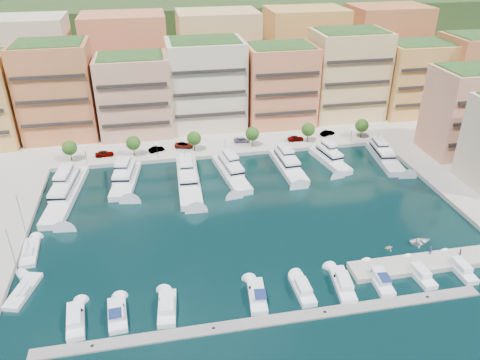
{
  "coord_description": "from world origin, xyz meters",
  "views": [
    {
      "loc": [
        -17.99,
        -82.07,
        54.49
      ],
      "look_at": [
        -0.84,
        5.84,
        6.0
      ],
      "focal_mm": 35.0,
      "sensor_mm": 36.0,
      "label": 1
    }
  ],
  "objects": [
    {
      "name": "tree_4",
      "position": [
        24.0,
        33.5,
        4.74
      ],
      "size": [
        3.8,
        3.8,
        5.65
      ],
      "color": "#473323",
      "rests_on": "north_quay"
    },
    {
      "name": "apartment_1",
      "position": [
        -44.0,
        51.99,
        14.31
      ],
      "size": [
        20.0,
        16.5,
        26.8
      ],
      "color": "#D37346",
      "rests_on": "north_quay"
    },
    {
      "name": "backblock_1",
      "position": [
        -25.0,
        74.0,
        16.0
      ],
      "size": [
        26.0,
        18.0,
        30.0
      ],
      "primitive_type": "cube",
      "color": "#E27B55",
      "rests_on": "north_quay"
    },
    {
      "name": "apartment_4",
      "position": [
        20.0,
        49.99,
        12.81
      ],
      "size": [
        20.0,
        15.5,
        23.8
      ],
      "color": "#E27B55",
      "rests_on": "north_quay"
    },
    {
      "name": "north_quay",
      "position": [
        0.0,
        62.0,
        0.0
      ],
      "size": [
        220.0,
        64.0,
        2.0
      ],
      "primitive_type": "cube",
      "color": "#9E998E",
      "rests_on": "ground"
    },
    {
      "name": "car_1",
      "position": [
        -18.14,
        35.14,
        1.71
      ],
      "size": [
        4.56,
        3.0,
        1.42
      ],
      "primitive_type": "imported",
      "rotation": [
        0.0,
        0.0,
        1.95
      ],
      "color": "gray",
      "rests_on": "north_quay"
    },
    {
      "name": "backblock_4",
      "position": [
        65.0,
        74.0,
        16.0
      ],
      "size": [
        26.0,
        18.0,
        30.0
      ],
      "primitive_type": "cube",
      "color": "#D37346",
      "rests_on": "north_quay"
    },
    {
      "name": "tree_2",
      "position": [
        -8.0,
        33.5,
        4.74
      ],
      "size": [
        3.8,
        3.8,
        5.65
      ],
      "color": "#473323",
      "rests_on": "north_quay"
    },
    {
      "name": "sailboat_1",
      "position": [
        -43.37,
        -4.64,
        0.31
      ],
      "size": [
        3.43,
        9.1,
        13.2
      ],
      "color": "white",
      "rests_on": "ground"
    },
    {
      "name": "person_1",
      "position": [
        34.97,
        -21.88,
        1.81
      ],
      "size": [
        0.82,
        0.65,
        1.63
      ],
      "primitive_type": "imported",
      "rotation": [
        0.0,
        0.0,
        3.18
      ],
      "color": "#513831",
      "rests_on": "finger_pier"
    },
    {
      "name": "cruiser_8",
      "position": [
        25.52,
        -24.59,
        0.55
      ],
      "size": [
        2.91,
        8.06,
        2.55
      ],
      "color": "white",
      "rests_on": "ground"
    },
    {
      "name": "lamppost_2",
      "position": [
        0.0,
        31.2,
        3.83
      ],
      "size": [
        0.3,
        0.3,
        4.2
      ],
      "color": "black",
      "rests_on": "north_quay"
    },
    {
      "name": "tender_1",
      "position": [
        23.92,
        -16.27,
        0.46
      ],
      "size": [
        1.93,
        1.73,
        0.92
      ],
      "primitive_type": "imported",
      "rotation": [
        0.0,
        0.0,
        1.72
      ],
      "color": "beige",
      "rests_on": "ground"
    },
    {
      "name": "backblock_0",
      "position": [
        -55.0,
        74.0,
        16.0
      ],
      "size": [
        26.0,
        18.0,
        30.0
      ],
      "primitive_type": "cube",
      "color": "beige",
      "rests_on": "north_quay"
    },
    {
      "name": "lamppost_1",
      "position": [
        -18.0,
        31.2,
        3.83
      ],
      "size": [
        0.3,
        0.3,
        4.2
      ],
      "color": "black",
      "rests_on": "north_quay"
    },
    {
      "name": "tree_1",
      "position": [
        -24.0,
        33.5,
        4.74
      ],
      "size": [
        3.8,
        3.8,
        5.65
      ],
      "color": "#473323",
      "rests_on": "north_quay"
    },
    {
      "name": "car_4",
      "position": [
        20.95,
        34.93,
        1.78
      ],
      "size": [
        4.58,
        1.86,
        1.56
      ],
      "primitive_type": "imported",
      "rotation": [
        0.0,
        0.0,
        1.57
      ],
      "color": "gray",
      "rests_on": "north_quay"
    },
    {
      "name": "ground",
      "position": [
        0.0,
        0.0,
        0.0
      ],
      "size": [
        400.0,
        400.0,
        0.0
      ],
      "primitive_type": "plane",
      "color": "black",
      "rests_on": "ground"
    },
    {
      "name": "sailboat_0",
      "position": [
        -42.39,
        -15.78,
        0.31
      ],
      "size": [
        5.17,
        9.37,
        13.2
      ],
      "color": "white",
      "rests_on": "ground"
    },
    {
      "name": "cruiser_6",
      "position": [
        11.2,
        -24.6,
        0.55
      ],
      "size": [
        3.78,
        9.31,
        2.55
      ],
      "color": "white",
      "rests_on": "ground"
    },
    {
      "name": "yacht_1",
      "position": [
        -26.11,
        20.86,
        1.09
      ],
      "size": [
        7.52,
        18.23,
        7.3
      ],
      "color": "white",
      "rests_on": "ground"
    },
    {
      "name": "south_pontoon",
      "position": [
        -3.0,
        -30.0,
        0.0
      ],
      "size": [
        72.0,
        2.2,
        0.35
      ],
      "primitive_type": "cube",
      "color": "gray",
      "rests_on": "ground"
    },
    {
      "name": "apartment_2",
      "position": [
        -23.0,
        49.99,
        12.31
      ],
      "size": [
        20.0,
        15.5,
        22.8
      ],
      "color": "tan",
      "rests_on": "north_quay"
    },
    {
      "name": "yacht_5",
      "position": [
        26.16,
        21.94,
        1.21
      ],
      "size": [
        6.82,
        15.89,
        7.3
      ],
      "color": "white",
      "rests_on": "ground"
    },
    {
      "name": "cruiser_5",
      "position": [
        3.99,
        -24.58,
        0.55
      ],
      "size": [
        2.79,
        7.82,
        2.55
      ],
      "color": "white",
      "rests_on": "ground"
    },
    {
      "name": "apartment_3",
      "position": [
        -2.0,
        51.99,
        13.81
      ],
      "size": [
        22.0,
        16.5,
        25.8
      ],
      "color": "beige",
      "rests_on": "north_quay"
    },
    {
      "name": "person_0",
      "position": [
        29.95,
        -20.31,
        1.98
      ],
      "size": [
        0.82,
        0.85,
        1.96
      ],
      "primitive_type": "imported",
      "rotation": [
        0.0,
        0.0,
        2.27
      ],
      "color": "#252E4A",
      "rests_on": "finger_pier"
    },
    {
      "name": "yacht_3",
      "position": [
        -0.51,
        19.77,
        1.21
      ],
      "size": [
        6.99,
        20.55,
        7.3
      ],
      "color": "white",
      "rests_on": "ground"
    },
    {
      "name": "car_3",
      "position": [
        5.8,
        36.89,
        1.66
      ],
      "size": [
        4.8,
        2.56,
        1.32
      ],
      "primitive_type": "imported",
      "rotation": [
        0.0,
        0.0,
        1.41
      ],
      "color": "gray",
      "rests_on": "north_quay"
    },
    {
      "name": "cruiser_9",
      "position": [
        33.44,
        -24.59,
        0.55
      ],
      "size": [
        2.4,
        8.33,
        2.55
      ],
      "color": "white",
      "rests_on": "ground"
    },
    {
      "name": "car_0",
      "position": [
        -31.78,
        34.73,
        1.81
      ],
      "size": [
        4.93,
        2.35,
        1.63
      ],
      "primitive_type": "imported",
      "rotation": [
        0.0,
        0.0,
        1.66
      ],
      "color": "gray",
      "rests_on": "north_quay"
    },
    {
      "name": "backblock_2",
      "position": [
        5.0,
        74.0,
        16.0
      ],
      "size": [
        26.0,
        18.0,
        30.0
      ],
      "primitive_type": "cube",
      "color": "#E0C477",
      "rests_on": "north_quay"
    },
    {
      "name": "apartment_5",
      "position": [
        42.0,
        51.99,
        14.31
      ],
      "size": [
        22.0,
        16.5,
        26.8
      ],
      "color": "#E0C477",
      "rests_on": "north_quay"
    },
    {
      "name": "lamppost_0",
      "position": [
        -36.0,
        31.2,
        3.83
      ],
      "size": [
        0.3,
        0.3,
        4.2
      ],
      "color": "black",
      "rests_on": "north_quay"
    },
    {
      "name": "cruiser_4",
      "position": [
        -3.87,
        -24.61,
        0.57
      ],
      "size": [
        3.63,
        8.47,
        2.66
      ],
      "color": "white",
      "rests_on": "ground"
    },
    {
      "name": "cruiser_1",
      "position": [
        -26.56,
        -24.6,
        0.57
      ],
      "size": [
        3.41,
        7.65,
        2.66
      ],
      "color": "white",
      "rests_on": "ground"
    },
    {
      "name": "lamppost_4",
      "position": [
        36.0,
        31.2,
        3.83
      ],
      "size": [
        0.3,
        0.3,
        4.2
      ],
      "color": "black",
      "rests_on": "north_quay"
    },
    {
      "name": "apartment_7",
      "position": [
        84.0,
        47.99,
        13.31
      ],
      "size": [
        22.0,
        16.5,
        24.8
      ],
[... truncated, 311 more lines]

